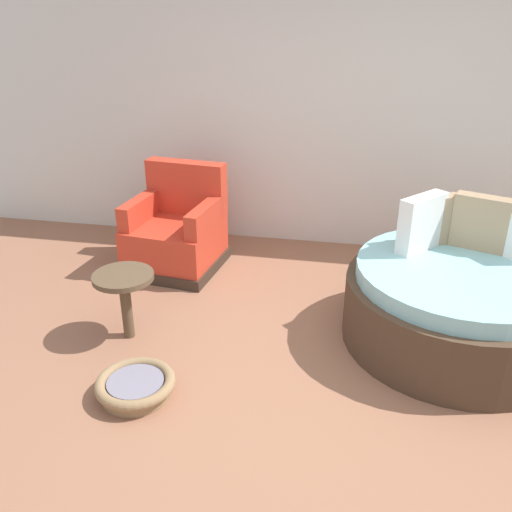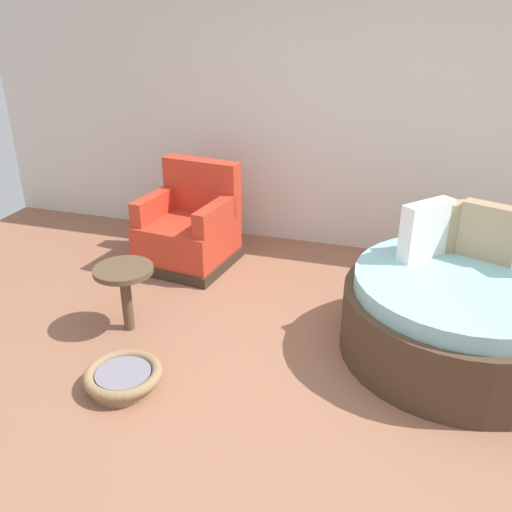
{
  "view_description": "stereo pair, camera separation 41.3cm",
  "coord_description": "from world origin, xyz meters",
  "px_view_note": "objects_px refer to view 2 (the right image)",
  "views": [
    {
      "loc": [
        0.15,
        -2.83,
        2.31
      ],
      "look_at": [
        -0.56,
        0.85,
        0.55
      ],
      "focal_mm": 38.71,
      "sensor_mm": 36.0,
      "label": 1
    },
    {
      "loc": [
        0.55,
        -2.73,
        2.31
      ],
      "look_at": [
        -0.56,
        0.85,
        0.55
      ],
      "focal_mm": 38.71,
      "sensor_mm": 36.0,
      "label": 2
    }
  ],
  "objects_px": {
    "red_armchair": "(190,230)",
    "pet_basket": "(123,377)",
    "round_daybed": "(460,312)",
    "side_table": "(124,279)"
  },
  "relations": [
    {
      "from": "round_daybed",
      "to": "red_armchair",
      "type": "bearing_deg",
      "value": 161.22
    },
    {
      "from": "pet_basket",
      "to": "side_table",
      "type": "bearing_deg",
      "value": 116.21
    },
    {
      "from": "red_armchair",
      "to": "pet_basket",
      "type": "height_order",
      "value": "red_armchair"
    },
    {
      "from": "pet_basket",
      "to": "side_table",
      "type": "distance_m",
      "value": 0.79
    },
    {
      "from": "red_armchair",
      "to": "side_table",
      "type": "xyz_separation_m",
      "value": [
        0.02,
        -1.24,
        0.1
      ]
    },
    {
      "from": "round_daybed",
      "to": "side_table",
      "type": "height_order",
      "value": "round_daybed"
    },
    {
      "from": "round_daybed",
      "to": "red_armchair",
      "type": "distance_m",
      "value": 2.53
    },
    {
      "from": "red_armchair",
      "to": "round_daybed",
      "type": "bearing_deg",
      "value": -18.78
    },
    {
      "from": "side_table",
      "to": "round_daybed",
      "type": "bearing_deg",
      "value": 10.14
    },
    {
      "from": "red_armchair",
      "to": "side_table",
      "type": "height_order",
      "value": "red_armchair"
    }
  ]
}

